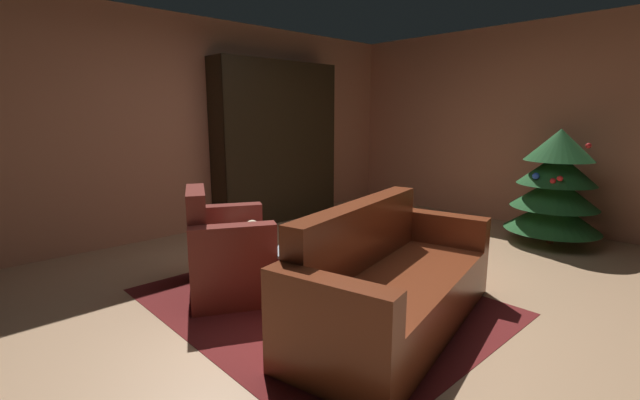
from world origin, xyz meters
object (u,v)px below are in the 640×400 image
Objects in this scene: bookshelf_unit at (285,143)px; bottle_on_table at (333,237)px; armchair_red at (227,255)px; couch_red at (390,285)px; coffee_table at (313,255)px; decorated_tree at (556,187)px; book_stack_on_table at (308,242)px.

bookshelf_unit is 2.99m from bottle_on_table.
armchair_red reaches higher than bottle_on_table.
couch_red is 3.43× the size of coffee_table.
decorated_tree is (0.72, 3.09, 0.29)m from coffee_table.
book_stack_on_table is 0.77× the size of bottle_on_table.
book_stack_on_table is (-0.06, 0.00, 0.10)m from coffee_table.
couch_red is 0.76m from book_stack_on_table.
armchair_red is 0.75m from coffee_table.
armchair_red is at bearing -49.39° from bookshelf_unit.
book_stack_on_table is (2.32, -1.63, -0.60)m from bookshelf_unit.
armchair_red is 3.86× the size of bottle_on_table.
book_stack_on_table is at bearing -35.09° from bookshelf_unit.
couch_red is at bearing 22.11° from armchair_red.
bookshelf_unit is 3.45m from decorated_tree.
couch_red is at bearing 3.97° from bottle_on_table.
bookshelf_unit is 1.05× the size of couch_red.
coffee_table is 0.46× the size of decorated_tree.
bottle_on_table is at bearing -101.10° from decorated_tree.
armchair_red is at bearing -148.27° from coffee_table.
bottle_on_table is (-0.54, -0.04, 0.25)m from couch_red.
armchair_red is 0.94m from bottle_on_table.
coffee_table is (-0.67, -0.14, 0.09)m from couch_red.
coffee_table is (0.64, 0.40, 0.06)m from armchair_red.
decorated_tree is at bearing 78.90° from bottle_on_table.
bookshelf_unit is at bearing 144.91° from book_stack_on_table.
bookshelf_unit reaches higher than armchair_red.
couch_red is 1.57× the size of decorated_tree.
coffee_table is 0.11m from book_stack_on_table.
coffee_table is at bearing -2.03° from book_stack_on_table.
decorated_tree is at bearing 88.99° from couch_red.
bottle_on_table reaches higher than book_stack_on_table.
bookshelf_unit is 9.95× the size of book_stack_on_table.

